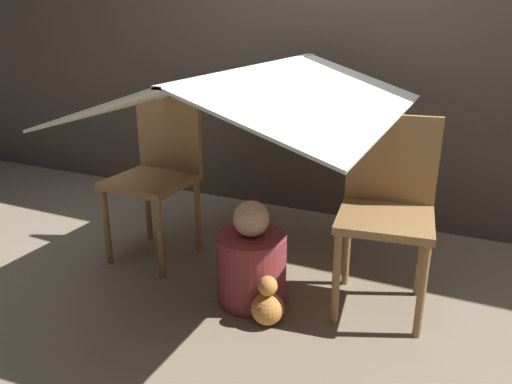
% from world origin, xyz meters
% --- Properties ---
extents(ground_plane, '(8.80, 8.80, 0.00)m').
position_xyz_m(ground_plane, '(0.00, 0.00, 0.00)').
color(ground_plane, gray).
extents(wall_back, '(7.00, 0.05, 2.50)m').
position_xyz_m(wall_back, '(0.00, 1.21, 1.25)').
color(wall_back, '#4C4238').
rests_on(wall_back, ground_plane).
extents(chair_left, '(0.43, 0.43, 0.89)m').
position_xyz_m(chair_left, '(-0.64, 0.21, 0.51)').
color(chair_left, olive).
rests_on(chair_left, ground_plane).
extents(chair_right, '(0.47, 0.47, 0.89)m').
position_xyz_m(chair_right, '(0.63, 0.21, 0.51)').
color(chair_right, olive).
rests_on(chair_right, ground_plane).
extents(sheet_canopy, '(1.28, 1.54, 0.22)m').
position_xyz_m(sheet_canopy, '(0.00, 0.13, 1.00)').
color(sheet_canopy, silver).
extents(person_front, '(0.34, 0.34, 0.52)m').
position_xyz_m(person_front, '(0.06, -0.05, 0.20)').
color(person_front, maroon).
rests_on(person_front, ground_plane).
extents(plush_toy, '(0.15, 0.15, 0.24)m').
position_xyz_m(plush_toy, '(0.21, -0.20, 0.10)').
color(plush_toy, '#D88C3F').
rests_on(plush_toy, ground_plane).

